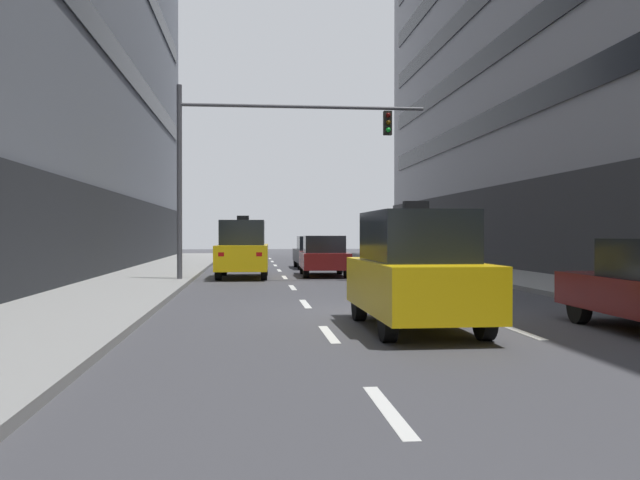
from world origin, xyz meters
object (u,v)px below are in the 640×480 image
taxi_driving_1 (416,271)px  car_driving_3 (313,252)px  traffic_signal_0 (254,149)px  car_driving_0 (324,256)px  taxi_driving_2 (243,249)px

taxi_driving_1 → car_driving_3: size_ratio=1.04×
taxi_driving_1 → traffic_signal_0: 12.87m
taxi_driving_1 → car_driving_0: bearing=90.0°
car_driving_0 → car_driving_3: size_ratio=1.04×
taxi_driving_2 → car_driving_0: bearing=14.2°
taxi_driving_2 → car_driving_3: bearing=64.2°
taxi_driving_1 → traffic_signal_0: size_ratio=0.50×
taxi_driving_2 → car_driving_3: (3.35, 6.93, -0.32)m
taxi_driving_2 → traffic_signal_0: size_ratio=0.53×
car_driving_0 → taxi_driving_1: size_ratio=1.00×
car_driving_0 → taxi_driving_1: bearing=-90.0°
car_driving_3 → traffic_signal_0: 10.63m
car_driving_0 → taxi_driving_2: taxi_driving_2 is taller
traffic_signal_0 → taxi_driving_2: bearing=99.1°
taxi_driving_1 → taxi_driving_2: (-3.20, 14.55, 0.05)m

